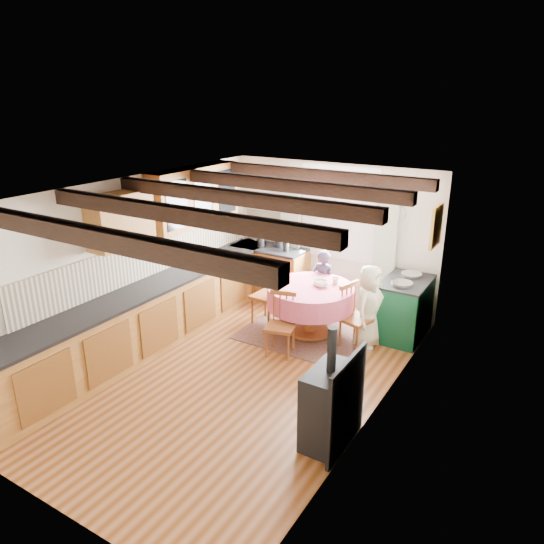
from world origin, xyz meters
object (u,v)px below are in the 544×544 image
Objects in this scene: chair_left at (267,294)px; aga_range at (404,308)px; chair_near at (280,325)px; child_far at (323,284)px; chair_right at (357,317)px; cast_iron_stove at (330,387)px; child_right at (369,306)px; dining_table at (310,311)px; cup at (335,280)px.

aga_range is at bearing 114.26° from chair_left.
chair_left is (-0.69, 0.77, 0.05)m from chair_near.
chair_near is 1.93m from aga_range.
child_far reaches higher than aga_range.
chair_right is at bearing 94.10° from chair_left.
cast_iron_stove is 1.15× the size of child_far.
cast_iron_stove is 3.12m from child_far.
chair_right is 2.18m from cast_iron_stove.
cast_iron_stove reaches higher than child_right.
child_far is 1.12m from child_right.
dining_table is at bearing 69.79° from chair_near.
aga_range is 1.32m from child_far.
dining_table is at bearing 102.22° from child_right.
child_far is at bearing 117.12° from cast_iron_stove.
aga_range is (0.46, 0.71, -0.02)m from chair_right.
cup is at bearing 78.02° from child_right.
dining_table is 0.59m from cup.
chair_left is 1.05× the size of chair_right.
cast_iron_stove is at bearing -164.17° from child_right.
child_far is (-0.86, 0.68, 0.10)m from chair_right.
chair_near is at bearing -107.24° from cup.
child_far is (-1.31, -0.03, 0.12)m from aga_range.
chair_left is 0.75× the size of cast_iron_stove.
chair_left is 1.01× the size of aga_range.
child_right reaches higher than chair_near.
aga_range is 0.85× the size of child_far.
cup is (1.02, 0.29, 0.33)m from chair_left.
child_far reaches higher than chair_right.
chair_right is at bearing 105.11° from cast_iron_stove.
chair_left is 1.11m from cup.
child_right is (-0.45, 2.23, -0.05)m from cast_iron_stove.
chair_left is 1.51m from chair_right.
chair_near is 1.29m from child_right.
cast_iron_stove reaches higher than dining_table.
cup reaches higher than dining_table.
child_far reaches higher than dining_table.
dining_table is at bearing 105.01° from child_far.
chair_near is at bearing 47.26° from chair_left.
child_far is 10.94× the size of cup.
child_far is (-1.42, 2.78, -0.09)m from cast_iron_stove.
chair_right is 0.84m from aga_range.
child_far is 0.57m from cup.
dining_table is 2.51m from cast_iron_stove.
child_far is at bearing 135.08° from cup.
child_right is at bearing -120.65° from aga_range.
chair_right is at bearing -122.80° from aga_range.
chair_left is at bearing -161.00° from aga_range.
chair_near is 1.17m from cup.
child_right is (1.63, 0.11, 0.11)m from chair_left.
dining_table is 0.98× the size of cast_iron_stove.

